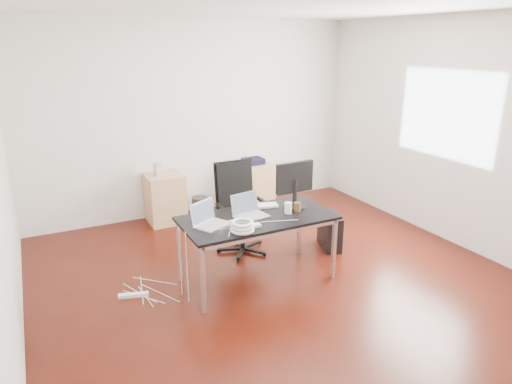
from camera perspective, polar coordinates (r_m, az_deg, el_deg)
name	(u,v)px	position (r m, az deg, el deg)	size (l,w,h in m)	color
room_shell	(284,154)	(4.57, 3.52, 4.74)	(5.00, 5.00, 5.00)	#330C05
desk	(257,221)	(4.80, 0.16, -3.69)	(1.60, 0.80, 0.73)	black
office_chair	(239,203)	(5.54, -2.10, -1.40)	(0.48, 0.50, 1.08)	black
filing_cabinet_left	(165,198)	(6.62, -11.29, -0.78)	(0.50, 0.50, 0.70)	tan
filing_cabinet_right	(254,185)	(7.10, -0.25, 0.89)	(0.50, 0.50, 0.70)	tan
pc_tower	(330,231)	(5.80, 9.21, -4.82)	(0.20, 0.45, 0.44)	black
wastebasket	(200,206)	(6.85, -7.01, -1.76)	(0.24, 0.24, 0.28)	black
power_strip	(134,295)	(4.92, -15.06, -12.33)	(0.30, 0.06, 0.04)	white
laptop_left	(209,220)	(4.57, -5.94, -3.48)	(0.41, 0.38, 0.23)	silver
laptop_right	(249,211)	(4.77, -0.88, -2.40)	(0.37, 0.31, 0.23)	silver
monitor	(295,182)	(4.98, 4.84, 1.21)	(0.45, 0.26, 0.51)	black
keyboard	(258,206)	(5.05, 0.25, -1.76)	(0.44, 0.14, 0.02)	white
cup_white	(288,208)	(4.86, 4.03, -1.99)	(0.08, 0.08, 0.12)	white
cup_brown	(297,207)	(4.93, 5.17, -1.86)	(0.08, 0.08, 0.10)	brown
cable_coil	(242,226)	(4.40, -1.72, -4.30)	(0.24, 0.24, 0.11)	white
power_adapter	(257,225)	(4.52, 0.09, -4.16)	(0.07, 0.07, 0.03)	white
speaker	(158,169)	(6.46, -12.17, 2.77)	(0.09, 0.08, 0.18)	#9E9E9E
navy_garment	(253,161)	(6.95, -0.36, 3.89)	(0.30, 0.24, 0.09)	black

